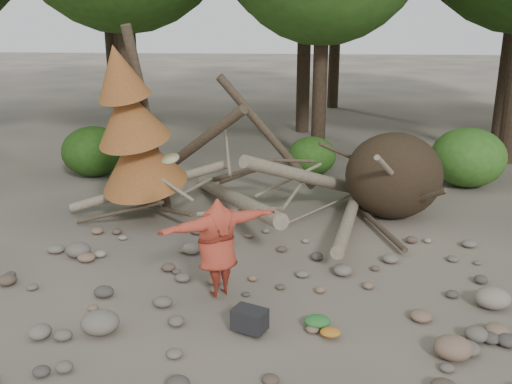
{
  "coord_description": "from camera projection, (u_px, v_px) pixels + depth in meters",
  "views": [
    {
      "loc": [
        0.47,
        -8.42,
        4.53
      ],
      "look_at": [
        -0.33,
        1.5,
        1.4
      ],
      "focal_mm": 40.0,
      "sensor_mm": 36.0,
      "label": 1
    }
  ],
  "objects": [
    {
      "name": "ground",
      "position": [
        268.0,
        300.0,
        9.4
      ],
      "size": [
        120.0,
        120.0,
        0.0
      ],
      "primitive_type": "plane",
      "color": "#514C44",
      "rests_on": "ground"
    },
    {
      "name": "boulder_mid_left",
      "position": [
        78.0,
        250.0,
        11.04
      ],
      "size": [
        0.49,
        0.44,
        0.29
      ],
      "primitive_type": "ellipsoid",
      "color": "#635A53",
      "rests_on": "ground"
    },
    {
      "name": "frisbee_thrower",
      "position": [
        217.0,
        247.0,
        9.21
      ],
      "size": [
        2.01,
        1.61,
        2.24
      ],
      "color": "#A63725",
      "rests_on": "ground"
    },
    {
      "name": "deadfall_pile",
      "position": [
        368.0,
        177.0,
        12.99
      ],
      "size": [
        8.55,
        5.24,
        3.3
      ],
      "color": "#332619",
      "rests_on": "ground"
    },
    {
      "name": "bush_left",
      "position": [
        94.0,
        151.0,
        16.45
      ],
      "size": [
        1.8,
        1.8,
        1.44
      ],
      "primitive_type": "ellipsoid",
      "color": "#234A13",
      "rests_on": "ground"
    },
    {
      "name": "backpack",
      "position": [
        250.0,
        323.0,
        8.4
      ],
      "size": [
        0.58,
        0.49,
        0.33
      ],
      "primitive_type": "cube",
      "rotation": [
        0.0,
        0.0,
        -0.41
      ],
      "color": "black",
      "rests_on": "ground"
    },
    {
      "name": "bush_right",
      "position": [
        468.0,
        157.0,
        15.43
      ],
      "size": [
        2.0,
        2.0,
        1.6
      ],
      "primitive_type": "ellipsoid",
      "color": "#396F22",
      "rests_on": "ground"
    },
    {
      "name": "cloth_green",
      "position": [
        317.0,
        324.0,
        8.54
      ],
      "size": [
        0.4,
        0.34,
        0.15
      ],
      "primitive_type": "ellipsoid",
      "color": "#29672B",
      "rests_on": "ground"
    },
    {
      "name": "cloth_orange",
      "position": [
        330.0,
        335.0,
        8.28
      ],
      "size": [
        0.3,
        0.25,
        0.11
      ],
      "primitive_type": "ellipsoid",
      "color": "#B0681E",
      "rests_on": "ground"
    },
    {
      "name": "dead_conifer",
      "position": [
        134.0,
        131.0,
        12.21
      ],
      "size": [
        2.06,
        2.16,
        4.35
      ],
      "color": "#4C3F30",
      "rests_on": "ground"
    },
    {
      "name": "boulder_front_right",
      "position": [
        453.0,
        348.0,
        7.79
      ],
      "size": [
        0.53,
        0.48,
        0.32
      ],
      "primitive_type": "ellipsoid",
      "color": "#7B604D",
      "rests_on": "ground"
    },
    {
      "name": "boulder_mid_right",
      "position": [
        493.0,
        298.0,
        9.13
      ],
      "size": [
        0.56,
        0.5,
        0.34
      ],
      "primitive_type": "ellipsoid",
      "color": "gray",
      "rests_on": "ground"
    },
    {
      "name": "bush_mid",
      "position": [
        312.0,
        156.0,
        16.59
      ],
      "size": [
        1.4,
        1.4,
        1.12
      ],
      "primitive_type": "ellipsoid",
      "color": "#2E5E1B",
      "rests_on": "ground"
    },
    {
      "name": "boulder_front_left",
      "position": [
        100.0,
        322.0,
        8.4
      ],
      "size": [
        0.57,
        0.51,
        0.34
      ],
      "primitive_type": "ellipsoid",
      "color": "#6C655A",
      "rests_on": "ground"
    }
  ]
}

